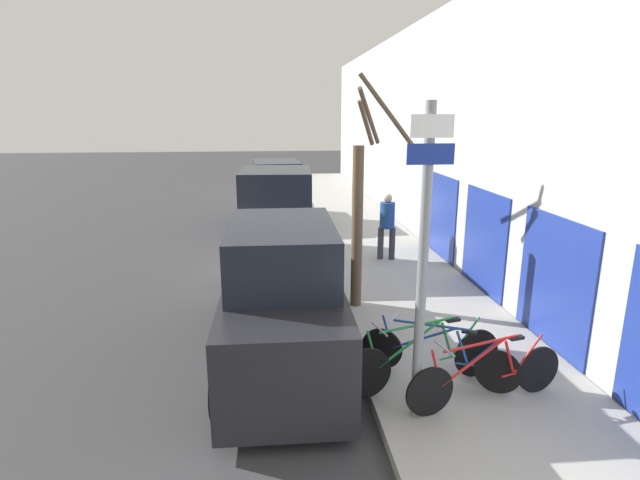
{
  "coord_description": "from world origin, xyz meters",
  "views": [
    {
      "loc": [
        -0.3,
        -1.12,
        3.86
      ],
      "look_at": [
        0.64,
        7.91,
        1.54
      ],
      "focal_mm": 28.0,
      "sensor_mm": 36.0,
      "label": 1
    }
  ],
  "objects_px": {
    "parked_car_1": "(277,224)",
    "pedestrian_near": "(387,222)",
    "street_tree": "(360,209)",
    "bicycle_0": "(486,376)",
    "signpost": "(423,260)",
    "bicycle_2": "(437,356)",
    "bicycle_1": "(424,359)",
    "parked_car_0": "(283,300)",
    "parked_car_2": "(277,196)"
  },
  "relations": [
    {
      "from": "parked_car_0",
      "to": "parked_car_2",
      "type": "xyz_separation_m",
      "value": [
        0.11,
        10.08,
        -0.02
      ]
    },
    {
      "from": "parked_car_2",
      "to": "pedestrian_near",
      "type": "relative_size",
      "value": 2.45
    },
    {
      "from": "parked_car_1",
      "to": "bicycle_2",
      "type": "bearing_deg",
      "value": -67.61
    },
    {
      "from": "bicycle_0",
      "to": "parked_car_0",
      "type": "bearing_deg",
      "value": 43.48
    },
    {
      "from": "bicycle_2",
      "to": "pedestrian_near",
      "type": "height_order",
      "value": "pedestrian_near"
    },
    {
      "from": "bicycle_0",
      "to": "pedestrian_near",
      "type": "xyz_separation_m",
      "value": [
        0.25,
        6.69,
        0.6
      ]
    },
    {
      "from": "signpost",
      "to": "parked_car_1",
      "type": "relative_size",
      "value": 0.92
    },
    {
      "from": "street_tree",
      "to": "parked_car_1",
      "type": "bearing_deg",
      "value": 116.52
    },
    {
      "from": "parked_car_1",
      "to": "bicycle_0",
      "type": "bearing_deg",
      "value": -66.05
    },
    {
      "from": "parked_car_1",
      "to": "pedestrian_near",
      "type": "relative_size",
      "value": 2.44
    },
    {
      "from": "parked_car_2",
      "to": "street_tree",
      "type": "xyz_separation_m",
      "value": [
        1.44,
        -8.13,
        1.05
      ]
    },
    {
      "from": "bicycle_0",
      "to": "parked_car_2",
      "type": "height_order",
      "value": "parked_car_2"
    },
    {
      "from": "street_tree",
      "to": "pedestrian_near",
      "type": "bearing_deg",
      "value": 67.2
    },
    {
      "from": "signpost",
      "to": "bicycle_2",
      "type": "height_order",
      "value": "signpost"
    },
    {
      "from": "parked_car_0",
      "to": "street_tree",
      "type": "xyz_separation_m",
      "value": [
        1.55,
        1.95,
        1.03
      ]
    },
    {
      "from": "bicycle_0",
      "to": "street_tree",
      "type": "bearing_deg",
      "value": 2.5
    },
    {
      "from": "bicycle_2",
      "to": "parked_car_2",
      "type": "bearing_deg",
      "value": 41.14
    },
    {
      "from": "parked_car_0",
      "to": "parked_car_1",
      "type": "distance_m",
      "value": 5.03
    },
    {
      "from": "parked_car_0",
      "to": "parked_car_2",
      "type": "distance_m",
      "value": 10.08
    },
    {
      "from": "signpost",
      "to": "parked_car_2",
      "type": "relative_size",
      "value": 0.91
    },
    {
      "from": "bicycle_2",
      "to": "pedestrian_near",
      "type": "bearing_deg",
      "value": 24.26
    },
    {
      "from": "parked_car_1",
      "to": "pedestrian_near",
      "type": "height_order",
      "value": "parked_car_1"
    },
    {
      "from": "parked_car_0",
      "to": "parked_car_1",
      "type": "height_order",
      "value": "parked_car_1"
    },
    {
      "from": "bicycle_2",
      "to": "parked_car_1",
      "type": "distance_m",
      "value": 6.46
    },
    {
      "from": "parked_car_0",
      "to": "pedestrian_near",
      "type": "distance_m",
      "value": 5.74
    },
    {
      "from": "bicycle_1",
      "to": "parked_car_2",
      "type": "xyz_separation_m",
      "value": [
        -1.78,
        11.28,
        0.46
      ]
    },
    {
      "from": "bicycle_0",
      "to": "bicycle_1",
      "type": "relative_size",
      "value": 0.96
    },
    {
      "from": "signpost",
      "to": "parked_car_0",
      "type": "bearing_deg",
      "value": 131.13
    },
    {
      "from": "bicycle_1",
      "to": "bicycle_2",
      "type": "bearing_deg",
      "value": -70.47
    },
    {
      "from": "bicycle_2",
      "to": "pedestrian_near",
      "type": "relative_size",
      "value": 1.14
    },
    {
      "from": "bicycle_1",
      "to": "pedestrian_near",
      "type": "height_order",
      "value": "pedestrian_near"
    },
    {
      "from": "bicycle_2",
      "to": "bicycle_1",
      "type": "bearing_deg",
      "value": 153.73
    },
    {
      "from": "pedestrian_near",
      "to": "bicycle_2",
      "type": "bearing_deg",
      "value": 96.47
    },
    {
      "from": "signpost",
      "to": "street_tree",
      "type": "bearing_deg",
      "value": 90.75
    },
    {
      "from": "parked_car_1",
      "to": "parked_car_2",
      "type": "xyz_separation_m",
      "value": [
        0.09,
        5.05,
        -0.11
      ]
    },
    {
      "from": "parked_car_2",
      "to": "street_tree",
      "type": "distance_m",
      "value": 8.32
    },
    {
      "from": "bicycle_0",
      "to": "street_tree",
      "type": "xyz_separation_m",
      "value": [
        -1.03,
        3.64,
        1.53
      ]
    },
    {
      "from": "parked_car_0",
      "to": "parked_car_1",
      "type": "bearing_deg",
      "value": 90.76
    },
    {
      "from": "bicycle_1",
      "to": "bicycle_2",
      "type": "height_order",
      "value": "bicycle_1"
    },
    {
      "from": "bicycle_2",
      "to": "signpost",
      "type": "bearing_deg",
      "value": 176.35
    },
    {
      "from": "signpost",
      "to": "pedestrian_near",
      "type": "bearing_deg",
      "value": 79.79
    },
    {
      "from": "signpost",
      "to": "street_tree",
      "type": "relative_size",
      "value": 0.87
    },
    {
      "from": "parked_car_0",
      "to": "pedestrian_near",
      "type": "height_order",
      "value": "parked_car_0"
    },
    {
      "from": "signpost",
      "to": "bicycle_0",
      "type": "bearing_deg",
      "value": 8.29
    },
    {
      "from": "parked_car_0",
      "to": "pedestrian_near",
      "type": "xyz_separation_m",
      "value": [
        2.83,
        4.99,
        0.1
      ]
    },
    {
      "from": "bicycle_0",
      "to": "bicycle_1",
      "type": "distance_m",
      "value": 0.84
    },
    {
      "from": "bicycle_0",
      "to": "bicycle_1",
      "type": "height_order",
      "value": "bicycle_1"
    },
    {
      "from": "bicycle_1",
      "to": "parked_car_0",
      "type": "distance_m",
      "value": 2.3
    },
    {
      "from": "bicycle_0",
      "to": "street_tree",
      "type": "distance_m",
      "value": 4.08
    },
    {
      "from": "signpost",
      "to": "parked_car_0",
      "type": "xyz_separation_m",
      "value": [
        -1.6,
        1.84,
        -1.15
      ]
    }
  ]
}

